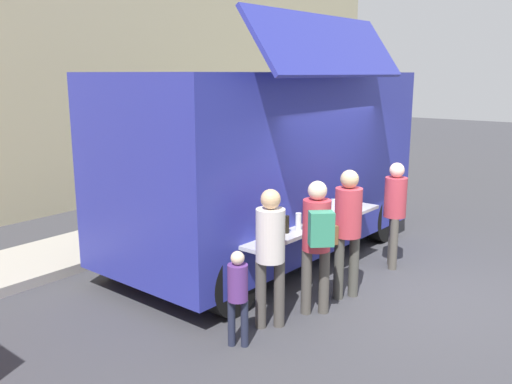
% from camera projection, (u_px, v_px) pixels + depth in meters
% --- Properties ---
extents(ground_plane, '(60.00, 60.00, 0.00)m').
position_uv_depth(ground_plane, '(406.00, 292.00, 7.67)').
color(ground_plane, '#38383D').
extents(food_truck_main, '(5.58, 3.14, 3.79)m').
position_uv_depth(food_truck_main, '(268.00, 160.00, 8.82)').
color(food_truck_main, '#2B319B').
rests_on(food_truck_main, ground).
extents(trash_bin, '(0.60, 0.60, 1.01)m').
position_uv_depth(trash_bin, '(293.00, 175.00, 13.69)').
color(trash_bin, '#2B6335').
rests_on(trash_bin, ground).
extents(customer_front_ordering, '(0.56, 0.45, 1.78)m').
position_uv_depth(customer_front_ordering, '(347.00, 223.00, 7.28)').
color(customer_front_ordering, '#484640').
rests_on(customer_front_ordering, ground).
extents(customer_mid_with_backpack, '(0.54, 0.53, 1.73)m').
position_uv_depth(customer_mid_with_backpack, '(317.00, 235.00, 6.75)').
color(customer_mid_with_backpack, '#4A4640').
rests_on(customer_mid_with_backpack, ground).
extents(customer_rear_waiting, '(0.35, 0.35, 1.71)m').
position_uv_depth(customer_rear_waiting, '(270.00, 246.00, 6.41)').
color(customer_rear_waiting, '#4A4541').
rests_on(customer_rear_waiting, ground).
extents(customer_extra_browsing, '(0.34, 0.34, 1.68)m').
position_uv_depth(customer_extra_browsing, '(395.00, 206.00, 8.47)').
color(customer_extra_browsing, '#504B44').
rests_on(customer_extra_browsing, ground).
extents(child_near_queue, '(0.23, 0.23, 1.12)m').
position_uv_depth(child_near_queue, '(238.00, 290.00, 6.02)').
color(child_near_queue, '#202439').
rests_on(child_near_queue, ground).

